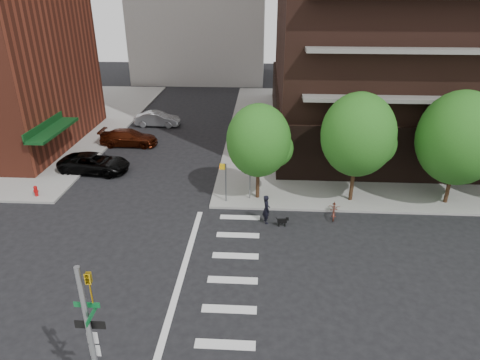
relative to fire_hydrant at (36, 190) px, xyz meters
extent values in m
plane|color=black|center=(10.50, -7.80, -0.55)|extent=(120.00, 120.00, 0.00)
cube|color=gray|center=(31.00, 15.70, -0.48)|extent=(39.00, 33.00, 0.15)
cube|color=silver|center=(13.50, -11.80, -0.55)|extent=(2.40, 0.50, 0.01)
cube|color=silver|center=(13.50, -9.80, -0.55)|extent=(2.40, 0.50, 0.01)
cube|color=silver|center=(13.50, -7.80, -0.55)|extent=(2.40, 0.50, 0.01)
cube|color=silver|center=(13.50, -5.80, -0.55)|extent=(2.40, 0.50, 0.01)
cube|color=silver|center=(13.50, -3.80, -0.55)|extent=(2.40, 0.50, 0.01)
cube|color=silver|center=(13.50, -1.80, -0.55)|extent=(2.40, 0.50, 0.01)
cube|color=silver|center=(11.00, -7.80, -0.55)|extent=(0.30, 13.00, 0.01)
cube|color=black|center=(28.50, 16.20, 1.60)|extent=(25.50, 25.50, 4.00)
cube|color=#0C3814|center=(-0.80, 5.20, 2.40)|extent=(1.40, 6.00, 0.20)
cylinder|color=#301E11|center=(14.50, 0.70, 0.75)|extent=(0.24, 0.24, 2.30)
sphere|color=#235B19|center=(14.50, 0.70, 3.50)|extent=(4.00, 4.00, 4.00)
cylinder|color=#301E11|center=(20.50, 0.70, 0.90)|extent=(0.24, 0.24, 2.60)
sphere|color=#235B19|center=(20.50, 0.70, 4.00)|extent=(4.50, 4.50, 4.50)
cylinder|color=#301E11|center=(26.50, 0.70, 0.75)|extent=(0.24, 0.24, 2.30)
sphere|color=#235B19|center=(26.50, 0.70, 3.90)|extent=(5.00, 5.00, 5.00)
cylinder|color=slate|center=(10.00, -15.30, 2.60)|extent=(0.16, 0.16, 6.00)
imported|color=gold|center=(10.25, -15.30, 4.90)|extent=(0.16, 0.20, 1.00)
cube|color=#0A5926|center=(10.00, -15.15, 4.20)|extent=(0.75, 0.02, 0.18)
cube|color=#0A5926|center=(10.15, -15.30, 3.95)|extent=(0.02, 0.75, 0.18)
cube|color=black|center=(10.00, -15.18, 3.50)|extent=(0.90, 0.02, 0.28)
cube|color=silver|center=(10.00, -15.18, 3.00)|extent=(0.32, 0.02, 0.42)
cube|color=silver|center=(10.00, -15.18, 2.50)|extent=(0.32, 0.02, 0.42)
cylinder|color=slate|center=(12.50, 0.00, 0.90)|extent=(0.10, 0.10, 2.60)
cube|color=gold|center=(12.30, 0.00, 2.00)|extent=(0.32, 0.25, 0.32)
cylinder|color=slate|center=(14.00, 0.50, 0.70)|extent=(0.08, 0.08, 2.20)
cube|color=gold|center=(14.00, 0.35, 1.60)|extent=(0.64, 0.02, 0.64)
cylinder|color=#A50C0C|center=(0.00, 0.00, -0.10)|extent=(0.22, 0.22, 0.60)
sphere|color=#A50C0C|center=(0.00, 0.00, 0.21)|extent=(0.24, 0.24, 0.24)
imported|color=black|center=(2.30, 4.38, 0.16)|extent=(2.88, 5.36, 1.43)
imported|color=#411408|center=(3.16, 10.17, 0.16)|extent=(2.06, 4.92, 1.42)
imported|color=#A1A5A9|center=(4.34, 15.76, 0.16)|extent=(1.58, 4.35, 1.43)
imported|color=brown|center=(19.17, -1.30, -0.07)|extent=(0.93, 1.91, 0.96)
imported|color=black|center=(15.07, -2.26, 0.33)|extent=(0.73, 0.58, 1.77)
cube|color=black|center=(16.00, -2.65, -0.21)|extent=(0.55, 0.23, 0.22)
cube|color=black|center=(16.29, -2.62, -0.08)|extent=(0.17, 0.14, 0.16)
cylinder|color=black|center=(16.16, -2.59, -0.43)|extent=(0.05, 0.05, 0.24)
cylinder|color=black|center=(15.83, -2.70, -0.43)|extent=(0.05, 0.05, 0.24)
camera|label=1|loc=(14.82, -24.22, 12.38)|focal=32.00mm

